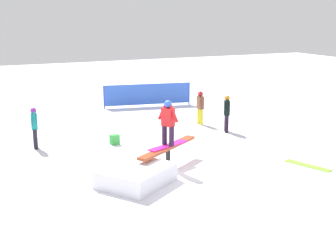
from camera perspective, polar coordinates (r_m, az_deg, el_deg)
The scene contains 10 objects.
ground_plane at distance 13.77m, azimuth 0.00°, elevation -5.07°, with size 60.00×60.00×0.00m, color white.
rail_feature at distance 13.60m, azimuth 0.00°, elevation -2.83°, with size 2.45×1.74×0.65m.
snow_kicker_ramp at distance 12.43m, azimuth -3.91°, elevation -6.04°, with size 1.80×1.50×0.48m, color white.
main_rider_on_rail at distance 13.41m, azimuth 0.00°, elevation 0.29°, with size 1.45×0.85×1.35m.
bystander_teal at distance 16.09m, azimuth -15.98°, elevation 0.05°, with size 0.22×0.58×1.39m.
bystander_brown at distance 18.90m, azimuth 3.95°, elevation 2.47°, with size 0.22×0.61×1.35m.
bystander_black at distance 17.76m, azimuth 7.18°, elevation 1.76°, with size 0.35×0.59×1.40m.
loose_snowboard_lime at distance 14.50m, azimuth 16.66°, elevation -4.64°, with size 1.45×0.28×0.02m, color #88D836.
backpack_on_snow at distance 16.18m, azimuth -6.53°, elevation -1.65°, with size 0.30×0.22×0.34m, color green.
safety_fence at distance 22.46m, azimuth -2.52°, elevation 3.88°, with size 4.16×0.82×1.10m.
Camera 1 is at (-5.52, -11.81, 4.44)m, focal length 50.00 mm.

